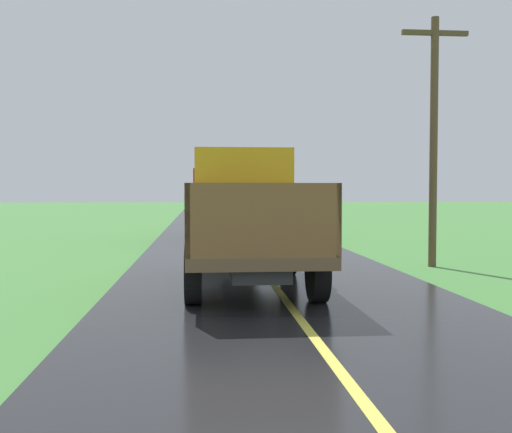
{
  "coord_description": "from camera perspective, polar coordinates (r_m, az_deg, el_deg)",
  "views": [
    {
      "loc": [
        -1.43,
        -1.42,
        1.97
      ],
      "look_at": [
        -0.25,
        11.58,
        1.4
      ],
      "focal_mm": 41.87,
      "sensor_mm": 36.0,
      "label": 1
    }
  ],
  "objects": [
    {
      "name": "utility_pole_roadside",
      "position": [
        16.1,
        16.62,
        7.63
      ],
      "size": [
        1.73,
        0.2,
        6.38
      ],
      "color": "brown",
      "rests_on": "ground"
    },
    {
      "name": "banana_truck_near",
      "position": [
        12.38,
        -1.04,
        0.14
      ],
      "size": [
        2.38,
        5.82,
        2.8
      ],
      "color": "#2D2D30",
      "rests_on": "road_surface"
    },
    {
      "name": "banana_truck_far",
      "position": [
        24.3,
        -3.5,
        1.31
      ],
      "size": [
        2.38,
        5.81,
        2.8
      ],
      "color": "#2D2D30",
      "rests_on": "road_surface"
    }
  ]
}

